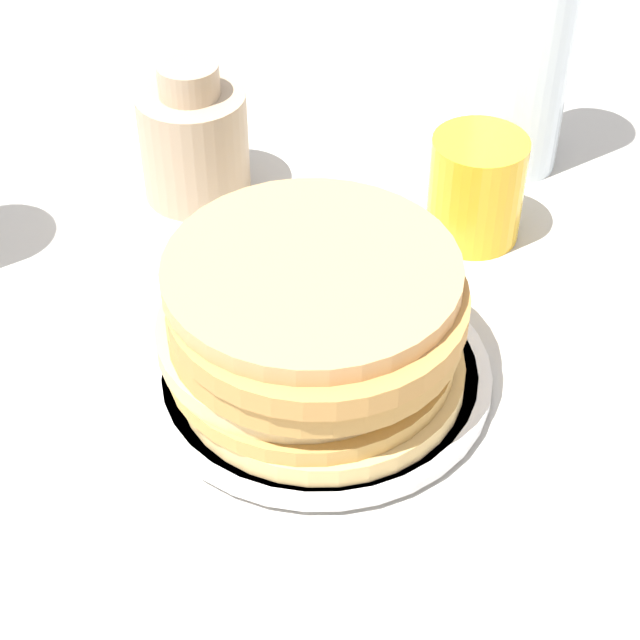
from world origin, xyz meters
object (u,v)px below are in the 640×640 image
(pancake_stack, at_px, (314,324))
(juice_glass, at_px, (475,188))
(cream_jug, at_px, (194,140))
(plate, at_px, (320,374))
(water_bottle_mid, at_px, (528,40))

(pancake_stack, bearing_deg, juice_glass, 3.14)
(cream_jug, bearing_deg, juice_glass, -65.70)
(plate, height_order, water_bottle_mid, water_bottle_mid)
(cream_jug, xyz_separation_m, water_bottle_mid, (0.20, -0.17, 0.06))
(water_bottle_mid, bearing_deg, juice_glass, -165.44)
(pancake_stack, height_order, juice_glass, pancake_stack)
(pancake_stack, bearing_deg, cream_jug, 61.80)
(pancake_stack, xyz_separation_m, cream_jug, (0.11, 0.21, -0.01))
(juice_glass, xyz_separation_m, cream_jug, (-0.09, 0.20, 0.01))
(pancake_stack, relative_size, cream_jug, 1.72)
(plate, bearing_deg, pancake_stack, -178.23)
(pancake_stack, bearing_deg, plate, 1.77)
(plate, height_order, juice_glass, juice_glass)
(juice_glass, height_order, cream_jug, cream_jug)
(pancake_stack, height_order, water_bottle_mid, water_bottle_mid)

